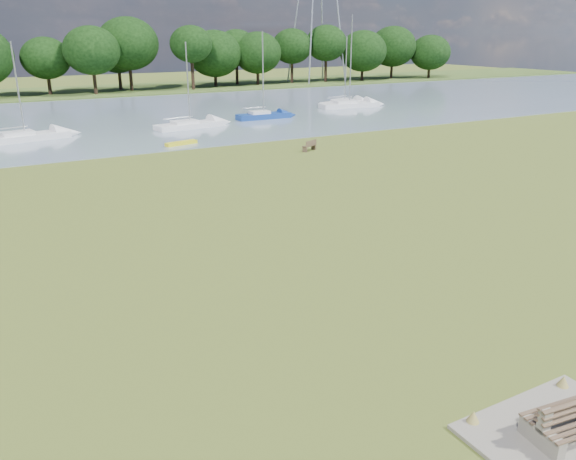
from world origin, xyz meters
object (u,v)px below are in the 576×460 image
bench_pair (570,421)px  sailboat_3 (344,102)px  sailboat_5 (263,114)px  kayak (181,143)px  sailboat_0 (24,135)px  sailboat_6 (349,103)px  riverbank_bench (310,146)px  sailboat_4 (189,123)px

bench_pair → sailboat_3: size_ratio=0.25×
bench_pair → sailboat_5: bearing=78.1°
kayak → sailboat_3: (26.27, 15.05, 0.36)m
sailboat_0 → sailboat_3: size_ratio=0.98×
sailboat_3 → sailboat_5: bearing=-168.2°
sailboat_3 → sailboat_6: sailboat_6 is taller
riverbank_bench → sailboat_3: 28.65m
kayak → sailboat_6: sailboat_6 is taller
sailboat_4 → sailboat_5: bearing=2.7°
bench_pair → riverbank_bench: bearing=75.9°
sailboat_3 → sailboat_4: sailboat_3 is taller
sailboat_3 → sailboat_5: size_ratio=0.93×
sailboat_6 → sailboat_5: bearing=-158.6°
kayak → sailboat_0: size_ratio=0.34×
kayak → sailboat_0: 13.75m
sailboat_4 → sailboat_5: sailboat_5 is taller
kayak → bench_pair: bearing=-109.4°
kayak → sailboat_6: bearing=13.6°
bench_pair → sailboat_3: (29.97, 53.05, 0.02)m
sailboat_3 → sailboat_4: (-22.78, -7.18, -0.06)m
riverbank_bench → sailboat_4: size_ratio=0.18×
sailboat_4 → sailboat_5: (8.84, 1.92, 0.10)m
riverbank_bench → kayak: bearing=115.1°
sailboat_6 → sailboat_0: bearing=-165.4°
bench_pair → kayak: bench_pair is taller
sailboat_4 → sailboat_6: size_ratio=0.74×
riverbank_bench → sailboat_6: (17.71, 20.38, 0.15)m
sailboat_5 → bench_pair: bearing=-108.3°
sailboat_3 → sailboat_4: bearing=-171.4°
sailboat_4 → kayak: bearing=-123.4°
bench_pair → sailboat_6: size_ratio=0.19×
riverbank_bench → sailboat_4: bearing=83.3°
riverbank_bench → sailboat_0: size_ratio=0.18×
sailboat_5 → sailboat_0: bearing=-175.8°
riverbank_bench → sailboat_0: sailboat_0 is taller
sailboat_3 → sailboat_4: 23.88m
sailboat_4 → sailboat_6: (22.25, 5.46, 0.09)m
riverbank_bench → sailboat_5: (4.29, 16.84, 0.16)m
bench_pair → sailboat_4: bearing=87.8°
sailboat_0 → kayak: bearing=-48.1°
bench_pair → sailboat_6: 59.17m
bench_pair → sailboat_4: sailboat_4 is taller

